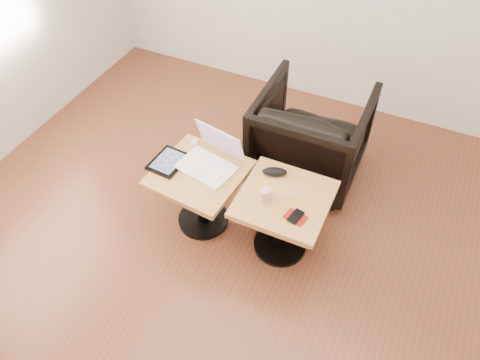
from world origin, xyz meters
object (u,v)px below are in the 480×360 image
at_px(armchair, 311,135).
at_px(side_table_left, 200,185).
at_px(laptop, 211,159).
at_px(striped_cup, 266,195).
at_px(side_table_right, 283,210).

bearing_deg(armchair, side_table_left, 57.91).
xyz_separation_m(side_table_left, armchair, (0.50, 0.82, -0.02)).
xyz_separation_m(laptop, striped_cup, (0.45, -0.14, -0.01)).
relative_size(side_table_right, armchair, 0.70).
height_order(side_table_left, side_table_right, same).
xyz_separation_m(side_table_right, armchair, (-0.08, 0.80, -0.02)).
height_order(striped_cup, armchair, armchair).
relative_size(side_table_left, laptop, 1.45).
distance_m(side_table_left, side_table_right, 0.59).
bearing_deg(side_table_right, side_table_left, -177.63).
relative_size(side_table_right, striped_cup, 6.19).
xyz_separation_m(side_table_right, laptop, (-0.55, 0.07, 0.18)).
height_order(side_table_left, armchair, armchair).
xyz_separation_m(side_table_left, side_table_right, (0.59, 0.03, 0.00)).
bearing_deg(side_table_left, side_table_right, 7.55).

